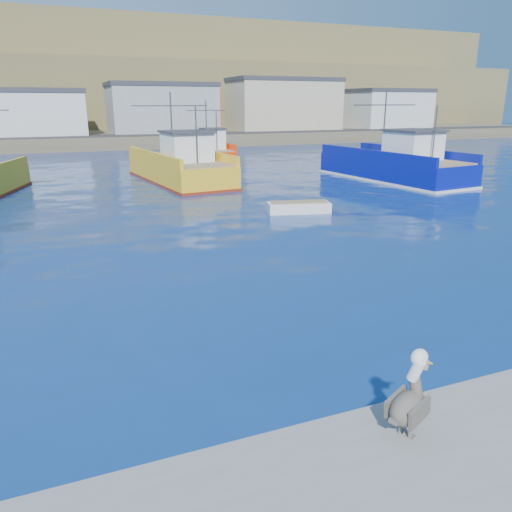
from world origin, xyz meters
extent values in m
plane|color=navy|center=(0.00, 0.00, 0.00)|extent=(260.00, 260.00, 0.00)
cube|color=brown|center=(0.00, 72.00, 0.80)|extent=(160.00, 30.00, 1.60)
cube|color=brown|center=(0.00, 98.00, 6.00)|extent=(180.00, 40.00, 14.00)
cube|color=brown|center=(0.00, 118.00, 11.00)|extent=(200.00, 40.00, 24.00)
cube|color=#2D2D2D|center=(0.00, 61.00, 1.65)|extent=(150.00, 5.00, 0.10)
cube|color=silver|center=(-10.00, 67.00, 4.35)|extent=(18.00, 11.00, 5.50)
cube|color=#333338|center=(-10.00, 67.00, 7.40)|extent=(18.36, 11.22, 0.60)
cube|color=gray|center=(10.00, 67.00, 4.85)|extent=(15.00, 10.00, 6.50)
cube|color=#333338|center=(10.00, 67.00, 8.40)|extent=(15.30, 10.20, 0.60)
cube|color=tan|center=(30.00, 67.00, 5.35)|extent=(17.00, 9.00, 7.50)
cube|color=#333338|center=(30.00, 67.00, 9.40)|extent=(17.34, 9.18, 0.60)
cube|color=silver|center=(50.00, 67.00, 4.60)|extent=(13.00, 10.00, 6.00)
cube|color=#333338|center=(50.00, 67.00, 7.90)|extent=(13.26, 10.20, 0.60)
cube|color=yellow|center=(3.16, 28.72, 0.82)|extent=(5.77, 13.03, 1.64)
cube|color=yellow|center=(5.19, 28.96, 1.99)|extent=(1.67, 12.31, 0.70)
cube|color=yellow|center=(1.12, 28.49, 1.99)|extent=(1.67, 12.31, 0.70)
cube|color=maroon|center=(3.16, 28.72, 0.05)|extent=(5.89, 13.29, 0.25)
cube|color=#8C7251|center=(3.16, 28.72, 1.69)|extent=(5.37, 12.49, 0.10)
cube|color=white|center=(3.37, 26.84, 2.74)|extent=(3.39, 3.48, 2.00)
cube|color=#333338|center=(3.37, 26.84, 3.84)|extent=(3.65, 3.88, 0.15)
cylinder|color=#4C4C4C|center=(3.01, 29.98, 4.14)|extent=(0.13, 0.13, 5.00)
cylinder|color=#4C4C4C|center=(3.59, 24.96, 3.64)|extent=(0.11, 0.11, 4.00)
cylinder|color=#4C4C4C|center=(3.01, 29.98, 5.64)|extent=(6.07, 0.78, 0.08)
cube|color=#081288|center=(19.08, 23.25, 0.85)|extent=(5.99, 13.45, 1.69)
cube|color=#081288|center=(21.21, 23.49, 2.04)|extent=(1.71, 12.71, 0.70)
cube|color=#081288|center=(16.96, 23.01, 2.04)|extent=(1.71, 12.71, 0.70)
cube|color=silver|center=(19.08, 23.25, 0.05)|extent=(6.11, 13.71, 0.25)
cube|color=#8C7251|center=(19.08, 23.25, 1.74)|extent=(5.57, 12.89, 0.10)
cube|color=white|center=(19.30, 21.31, 2.79)|extent=(3.53, 3.59, 2.00)
cube|color=#333338|center=(19.30, 21.31, 3.89)|extent=(3.80, 4.01, 0.15)
cylinder|color=#4C4C4C|center=(18.94, 24.54, 4.19)|extent=(0.13, 0.13, 5.00)
cylinder|color=#4C4C4C|center=(19.52, 19.37, 3.69)|extent=(0.11, 0.11, 4.00)
cylinder|color=#4C4C4C|center=(18.94, 24.54, 5.69)|extent=(6.35, 0.80, 0.08)
cube|color=#F23104|center=(9.92, 42.86, 0.54)|extent=(3.31, 8.41, 1.08)
cube|color=#F23104|center=(11.39, 42.89, 1.43)|extent=(0.37, 8.18, 0.70)
cube|color=#F23104|center=(8.45, 42.82, 1.43)|extent=(0.37, 8.18, 0.70)
cube|color=#8C7251|center=(9.92, 42.86, 1.13)|extent=(3.05, 8.07, 0.10)
cube|color=white|center=(9.95, 41.60, 2.18)|extent=(2.23, 2.13, 2.00)
cube|color=#333338|center=(9.95, 41.60, 3.28)|extent=(2.40, 2.39, 0.15)
cylinder|color=#4C4C4C|center=(9.91, 43.69, 3.58)|extent=(0.12, 0.12, 5.00)
cylinder|color=#4C4C4C|center=(9.98, 40.35, 3.08)|extent=(0.10, 0.10, 4.00)
cylinder|color=#4C4C4C|center=(9.91, 43.69, 5.08)|extent=(4.38, 0.18, 0.08)
cube|color=silver|center=(6.52, 14.79, 0.22)|extent=(3.63, 1.98, 0.69)
cube|color=#8C7251|center=(6.52, 14.79, 0.59)|extent=(3.23, 1.65, 0.07)
cylinder|color=#595451|center=(-0.92, -4.03, 0.64)|extent=(0.08, 0.08, 0.29)
cube|color=#595451|center=(-0.87, -4.01, 0.51)|extent=(0.18, 0.16, 0.02)
cylinder|color=#595451|center=(-0.98, -3.86, 0.64)|extent=(0.08, 0.08, 0.29)
cube|color=#595451|center=(-0.94, -3.84, 0.51)|extent=(0.18, 0.16, 0.02)
ellipsoid|color=#38332D|center=(-0.93, -3.94, 1.02)|extent=(0.95, 0.77, 0.57)
cube|color=#38332D|center=(-0.87, -4.15, 1.05)|extent=(0.62, 0.30, 0.42)
cube|color=#38332D|center=(-1.03, -3.74, 1.05)|extent=(0.62, 0.30, 0.42)
cube|color=#38332D|center=(-1.26, -4.07, 0.95)|extent=(0.26, 0.23, 0.12)
cylinder|color=#38332D|center=(-0.75, -3.86, 1.33)|extent=(0.29, 0.35, 0.45)
cylinder|color=white|center=(-0.79, -3.88, 1.67)|extent=(0.28, 0.34, 0.43)
ellipsoid|color=white|center=(-0.73, -3.86, 1.88)|extent=(0.41, 0.37, 0.29)
cone|color=gold|center=(-0.49, -3.76, 1.69)|extent=(0.58, 0.34, 0.39)
cube|color=tan|center=(-0.59, -3.80, 1.66)|extent=(0.34, 0.18, 0.25)
camera|label=1|loc=(-5.94, -9.61, 5.85)|focal=35.00mm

